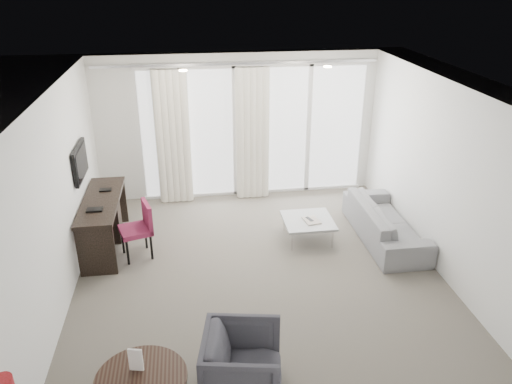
{
  "coord_description": "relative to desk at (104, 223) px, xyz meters",
  "views": [
    {
      "loc": [
        -0.86,
        -5.58,
        3.94
      ],
      "look_at": [
        0.0,
        0.6,
        1.1
      ],
      "focal_mm": 35.0,
      "sensor_mm": 36.0,
      "label": 1
    }
  ],
  "objects": [
    {
      "name": "floor",
      "position": [
        2.22,
        -1.32,
        -0.4
      ],
      "size": [
        5.0,
        6.0,
        0.0
      ],
      "primitive_type": "cube",
      "color": "#5D574D",
      "rests_on": "ground"
    },
    {
      "name": "ceiling",
      "position": [
        2.22,
        -1.32,
        2.2
      ],
      "size": [
        5.0,
        6.0,
        0.0
      ],
      "primitive_type": "cube",
      "color": "white",
      "rests_on": "ground"
    },
    {
      "name": "wall_left",
      "position": [
        -0.28,
        -1.32,
        0.9
      ],
      "size": [
        0.0,
        6.0,
        2.6
      ],
      "primitive_type": "cube",
      "color": "silver",
      "rests_on": "ground"
    },
    {
      "name": "wall_right",
      "position": [
        4.72,
        -1.32,
        0.9
      ],
      "size": [
        0.0,
        6.0,
        2.6
      ],
      "primitive_type": "cube",
      "color": "silver",
      "rests_on": "ground"
    },
    {
      "name": "wall_front",
      "position": [
        2.22,
        -4.32,
        0.9
      ],
      "size": [
        5.0,
        0.0,
        2.6
      ],
      "primitive_type": "cube",
      "color": "silver",
      "rests_on": "ground"
    },
    {
      "name": "window_panel",
      "position": [
        2.52,
        1.67,
        0.8
      ],
      "size": [
        4.0,
        0.02,
        2.38
      ],
      "primitive_type": null,
      "color": "white",
      "rests_on": "ground"
    },
    {
      "name": "window_frame",
      "position": [
        2.52,
        1.65,
        0.8
      ],
      "size": [
        4.1,
        0.06,
        2.44
      ],
      "primitive_type": null,
      "color": "white",
      "rests_on": "ground"
    },
    {
      "name": "curtain_left",
      "position": [
        1.07,
        1.5,
        0.8
      ],
      "size": [
        0.6,
        0.2,
        2.38
      ],
      "primitive_type": null,
      "color": "white",
      "rests_on": "ground"
    },
    {
      "name": "curtain_right",
      "position": [
        2.47,
        1.5,
        0.8
      ],
      "size": [
        0.6,
        0.2,
        2.38
      ],
      "primitive_type": null,
      "color": "white",
      "rests_on": "ground"
    },
    {
      "name": "curtain_track",
      "position": [
        2.22,
        1.5,
        2.05
      ],
      "size": [
        4.8,
        0.04,
        0.04
      ],
      "primitive_type": null,
      "color": "#B2B2B7",
      "rests_on": "ceiling"
    },
    {
      "name": "downlight_a",
      "position": [
        1.32,
        0.28,
        2.19
      ],
      "size": [
        0.12,
        0.12,
        0.02
      ],
      "primitive_type": "cylinder",
      "color": "#FFE0B2",
      "rests_on": "ceiling"
    },
    {
      "name": "downlight_b",
      "position": [
        3.42,
        0.28,
        2.19
      ],
      "size": [
        0.12,
        0.12,
        0.02
      ],
      "primitive_type": "cylinder",
      "color": "#FFE0B2",
      "rests_on": "ceiling"
    },
    {
      "name": "desk",
      "position": [
        0.0,
        0.0,
        0.0
      ],
      "size": [
        0.53,
        1.69,
        0.79
      ],
      "primitive_type": null,
      "color": "black",
      "rests_on": "floor"
    },
    {
      "name": "tv",
      "position": [
        -0.24,
        0.13,
        0.95
      ],
      "size": [
        0.05,
        0.8,
        0.5
      ],
      "primitive_type": null,
      "color": "black",
      "rests_on": "wall_left"
    },
    {
      "name": "desk_chair",
      "position": [
        0.49,
        -0.36,
        0.02
      ],
      "size": [
        0.56,
        0.55,
        0.84
      ],
      "primitive_type": null,
      "rotation": [
        0.0,
        0.0,
        0.3
      ],
      "color": "maroon",
      "rests_on": "floor"
    },
    {
      "name": "menu_card",
      "position": [
        0.77,
        -3.39,
        0.32
      ],
      "size": [
        0.13,
        0.05,
        0.23
      ],
      "primitive_type": null,
      "rotation": [
        0.0,
        0.0,
        -0.23
      ],
      "color": "white",
      "rests_on": "round_table"
    },
    {
      "name": "tub_armchair",
      "position": [
        1.74,
        -3.14,
        -0.04
      ],
      "size": [
        0.9,
        0.88,
        0.71
      ],
      "primitive_type": "imported",
      "rotation": [
        0.0,
        0.0,
        1.39
      ],
      "color": "#37363F",
      "rests_on": "floor"
    },
    {
      "name": "coffee_table",
      "position": [
        3.11,
        -0.21,
        -0.23
      ],
      "size": [
        0.76,
        0.76,
        0.34
      ],
      "primitive_type": null,
      "rotation": [
        0.0,
        0.0,
        0.0
      ],
      "color": "gray",
      "rests_on": "floor"
    },
    {
      "name": "remote",
      "position": [
        3.12,
        -0.22,
        -0.04
      ],
      "size": [
        0.12,
        0.18,
        0.02
      ],
      "primitive_type": null,
      "rotation": [
        0.0,
        0.0,
        0.39
      ],
      "color": "black",
      "rests_on": "coffee_table"
    },
    {
      "name": "magazine",
      "position": [
        3.15,
        -0.25,
        -0.04
      ],
      "size": [
        0.27,
        0.31,
        0.02
      ],
      "primitive_type": null,
      "rotation": [
        0.0,
        0.0,
        0.18
      ],
      "color": "gray",
      "rests_on": "coffee_table"
    },
    {
      "name": "sofa",
      "position": [
        4.31,
        -0.35,
        -0.11
      ],
      "size": [
        0.77,
        1.98,
        0.58
      ],
      "primitive_type": "imported",
      "rotation": [
        0.0,
        0.0,
        1.57
      ],
      "color": "slate",
      "rests_on": "floor"
    },
    {
      "name": "terrace_slab",
      "position": [
        2.52,
        3.18,
        -0.46
      ],
      "size": [
        5.6,
        3.0,
        0.12
      ],
      "primitive_type": "cube",
      "color": "#4D4D50",
      "rests_on": "ground"
    },
    {
      "name": "rattan_chair_a",
      "position": [
        3.0,
        2.95,
        -0.02
      ],
      "size": [
        0.63,
        0.63,
        0.76
      ],
      "primitive_type": null,
      "rotation": [
        0.0,
        0.0,
        0.25
      ],
      "color": "brown",
      "rests_on": "terrace_slab"
    },
    {
      "name": "rattan_chair_b",
      "position": [
        4.11,
        3.66,
        -0.02
      ],
      "size": [
        0.53,
        0.53,
        0.75
      ],
      "primitive_type": null,
      "rotation": [
        0.0,
        0.0,
        0.03
      ],
      "color": "brown",
      "rests_on": "terrace_slab"
    },
    {
      "name": "rattan_table",
      "position": [
        4.06,
        3.13,
        -0.14
      ],
      "size": [
        0.57,
        0.57,
        0.51
      ],
      "primitive_type": null,
      "rotation": [
        0.0,
        0.0,
        0.11
      ],
      "color": "brown",
      "rests_on": "terrace_slab"
    },
    {
      "name": "balustrade",
      "position": [
        2.52,
        4.63,
        0.1
      ],
      "size": [
        5.5,
        0.06,
        1.05
      ],
      "primitive_type": null,
      "color": "#B2B2B7",
      "rests_on": "terrace_slab"
    }
  ]
}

